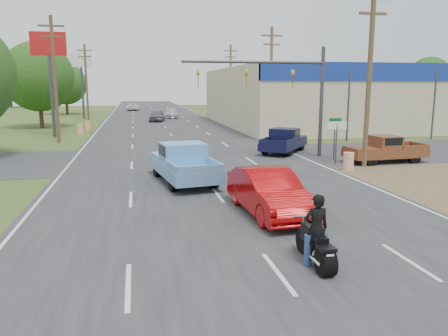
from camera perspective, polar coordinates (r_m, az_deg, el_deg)
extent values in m
plane|color=#354C1E|center=(11.10, 7.07, -13.54)|extent=(200.00, 200.00, 0.00)
cube|color=#2D2D30|center=(49.90, -7.66, 5.31)|extent=(15.00, 180.00, 0.02)
cube|color=#2D2D30|center=(28.14, -4.59, 1.33)|extent=(120.00, 10.00, 0.02)
cube|color=brown|center=(24.67, 24.23, -0.91)|extent=(8.00, 18.00, 0.01)
cube|color=#B7A88C|center=(60.88, 24.26, 8.53)|extent=(50.00, 28.00, 6.60)
cylinder|color=#4C3823|center=(25.96, 18.43, 11.12)|extent=(0.28, 0.28, 10.00)
cube|color=#4C3823|center=(26.25, 18.88, 18.55)|extent=(1.60, 0.14, 0.14)
cylinder|color=#4C3823|center=(42.56, 6.15, 11.18)|extent=(0.28, 0.28, 10.00)
cube|color=#4C3823|center=(42.81, 6.27, 16.81)|extent=(2.00, 0.14, 0.14)
cube|color=#4C3823|center=(42.73, 6.25, 15.74)|extent=(1.60, 0.14, 0.14)
cylinder|color=#4C3823|center=(59.97, 0.87, 11.05)|extent=(0.28, 0.28, 10.00)
cube|color=#4C3823|center=(60.15, 0.88, 15.06)|extent=(2.00, 0.14, 0.14)
cube|color=#4C3823|center=(60.09, 0.88, 14.30)|extent=(1.60, 0.14, 0.14)
cylinder|color=#4C3823|center=(38.09, -21.21, 10.61)|extent=(0.28, 0.28, 10.00)
cube|color=#4C3823|center=(38.38, -21.65, 16.88)|extent=(2.00, 0.14, 0.14)
cube|color=#4C3823|center=(38.29, -21.57, 15.69)|extent=(1.60, 0.14, 0.14)
cylinder|color=#4C3823|center=(61.90, -17.52, 10.56)|extent=(0.28, 0.28, 10.00)
cube|color=#4C3823|center=(62.07, -17.74, 14.43)|extent=(2.00, 0.14, 0.14)
cube|color=#4C3823|center=(62.02, -17.70, 13.70)|extent=(1.60, 0.14, 0.14)
cylinder|color=#422D19|center=(52.66, -22.78, 6.62)|extent=(0.44, 0.44, 3.24)
sphere|color=#1F4513|center=(52.59, -23.09, 10.92)|extent=(7.56, 7.56, 7.56)
cylinder|color=#422D19|center=(76.43, -19.84, 7.67)|extent=(0.44, 0.44, 2.88)
sphere|color=#1F4513|center=(76.37, -20.01, 10.30)|extent=(6.72, 6.72, 6.72)
cylinder|color=#422D19|center=(98.69, 25.01, 8.04)|extent=(0.44, 0.44, 3.60)
sphere|color=#1F4513|center=(98.67, 25.21, 10.59)|extent=(8.40, 8.40, 8.40)
cylinder|color=#422D19|center=(109.79, 6.27, 9.07)|extent=(0.44, 0.44, 3.42)
sphere|color=#1F4513|center=(109.77, 6.32, 11.25)|extent=(7.98, 7.98, 7.98)
cylinder|color=#422D19|center=(107.97, -26.06, 8.14)|extent=(0.44, 0.44, 3.78)
sphere|color=#1F4513|center=(107.96, -26.26, 10.58)|extent=(8.82, 8.82, 8.82)
cylinder|color=orange|center=(24.69, 15.94, 0.81)|extent=(0.56, 0.56, 1.00)
cylinder|color=orange|center=(32.53, 9.72, 3.34)|extent=(0.56, 0.56, 1.00)
cylinder|color=orange|center=(44.08, -18.26, 4.83)|extent=(0.56, 0.56, 1.00)
cylinder|color=orange|center=(48.00, -17.36, 5.31)|extent=(0.56, 0.56, 1.00)
cylinder|color=#3F3F44|center=(42.20, -21.62, 9.83)|extent=(0.30, 0.30, 9.00)
cube|color=#B21414|center=(42.36, -21.98, 14.83)|extent=(3.00, 0.35, 2.00)
cylinder|color=#3F3F44|center=(65.98, -18.02, 10.07)|extent=(0.30, 0.30, 9.00)
cube|color=white|center=(66.08, -18.21, 13.27)|extent=(3.00, 0.35, 2.00)
cylinder|color=#3F3F44|center=(26.45, 14.43, 3.04)|extent=(0.08, 0.08, 2.40)
cube|color=white|center=(26.33, 14.54, 5.41)|extent=(1.20, 0.05, 0.45)
cylinder|color=#3F3F44|center=(28.05, 14.21, 3.47)|extent=(0.08, 0.08, 2.40)
cube|color=#0C591E|center=(27.92, 14.33, 6.11)|extent=(0.80, 0.04, 0.22)
cylinder|color=#3F3F44|center=(29.10, 12.59, 8.33)|extent=(0.24, 0.24, 7.00)
cylinder|color=#3F3F44|center=(27.61, 3.99, 13.64)|extent=(9.00, 0.18, 0.18)
imported|color=gold|center=(28.35, 8.98, 12.55)|extent=(0.18, 0.40, 1.10)
imported|color=gold|center=(27.46, 2.95, 12.72)|extent=(0.18, 0.40, 1.10)
imported|color=gold|center=(26.87, -3.42, 12.77)|extent=(0.18, 0.40, 1.10)
imported|color=#A20708|center=(15.63, 5.86, -3.20)|extent=(2.08, 5.04, 1.62)
cylinder|color=black|center=(11.05, 13.14, -11.91)|extent=(0.34, 0.69, 0.69)
cylinder|color=black|center=(12.35, 10.18, -9.35)|extent=(0.13, 0.69, 0.69)
cube|color=black|center=(11.61, 11.58, -9.12)|extent=(0.23, 1.26, 0.31)
cube|color=black|center=(11.77, 11.12, -7.75)|extent=(0.27, 0.58, 0.23)
cube|color=black|center=(11.29, 12.24, -8.83)|extent=(0.32, 0.58, 0.10)
cylinder|color=white|center=(11.98, 10.58, -6.20)|extent=(0.68, 0.05, 0.05)
cube|color=white|center=(10.77, 13.71, -11.22)|extent=(0.19, 0.02, 0.13)
imported|color=black|center=(11.40, 11.93, -8.21)|extent=(0.65, 0.43, 1.79)
cylinder|color=black|center=(22.42, -8.67, -0.03)|extent=(0.46, 0.91, 0.87)
cylinder|color=black|center=(22.85, -4.16, 0.26)|extent=(0.46, 0.91, 0.87)
cylinder|color=black|center=(19.16, -6.61, -1.80)|extent=(0.46, 0.91, 0.87)
cylinder|color=black|center=(19.65, -1.41, -1.41)|extent=(0.46, 0.91, 0.87)
cube|color=#65A6D9|center=(20.95, -5.29, -0.03)|extent=(3.02, 5.95, 0.57)
cube|color=#65A6D9|center=(22.51, -6.43, 1.62)|extent=(2.38, 2.45, 0.20)
cube|color=#65A6D9|center=(20.93, -5.41, 2.02)|extent=(2.25, 1.99, 0.93)
cube|color=black|center=(20.91, -5.41, 2.46)|extent=(2.24, 1.66, 0.49)
cube|color=#65A6D9|center=(18.24, -3.05, -0.20)|extent=(2.00, 0.39, 0.33)
cylinder|color=black|center=(32.25, 7.26, 3.15)|extent=(0.70, 0.80, 0.78)
cylinder|color=black|center=(31.78, 10.06, 2.96)|extent=(0.70, 0.80, 0.78)
cylinder|color=black|center=(29.40, 5.39, 2.47)|extent=(0.70, 0.80, 0.78)
cylinder|color=black|center=(28.88, 8.44, 2.25)|extent=(0.70, 0.80, 0.78)
cube|color=black|center=(30.53, 7.83, 3.12)|extent=(4.61, 5.22, 0.51)
cube|color=black|center=(31.94, 8.68, 4.01)|extent=(2.64, 2.65, 0.18)
cube|color=black|center=(30.55, 7.92, 4.38)|extent=(2.35, 2.29, 0.83)
cube|color=black|center=(30.54, 7.92, 4.65)|extent=(2.20, 2.07, 0.44)
cube|color=black|center=(28.15, 6.30, 3.33)|extent=(1.48, 1.14, 0.29)
cylinder|color=black|center=(26.63, 18.68, 1.08)|extent=(0.77, 0.33, 0.76)
cylinder|color=black|center=(27.94, 16.88, 1.61)|extent=(0.77, 0.33, 0.76)
cylinder|color=black|center=(28.37, 23.64, 1.30)|extent=(0.77, 0.33, 0.76)
cylinder|color=black|center=(29.61, 21.73, 1.79)|extent=(0.77, 0.33, 0.76)
cube|color=brown|center=(28.08, 20.31, 1.87)|extent=(5.03, 2.21, 0.49)
cube|color=brown|center=(27.21, 17.82, 2.43)|extent=(1.98, 1.91, 0.17)
cube|color=brown|center=(27.94, 20.23, 3.17)|extent=(1.59, 1.83, 0.80)
cube|color=black|center=(27.92, 20.25, 3.46)|extent=(1.29, 1.85, 0.43)
cube|color=brown|center=(29.49, 24.18, 2.73)|extent=(0.19, 1.74, 0.28)
imported|color=slate|center=(58.31, -8.75, 6.77)|extent=(2.42, 4.64, 1.51)
imported|color=silver|center=(64.56, -6.91, 7.11)|extent=(2.19, 4.82, 1.37)
imported|color=white|center=(85.78, -11.74, 7.79)|extent=(2.59, 4.83, 1.29)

